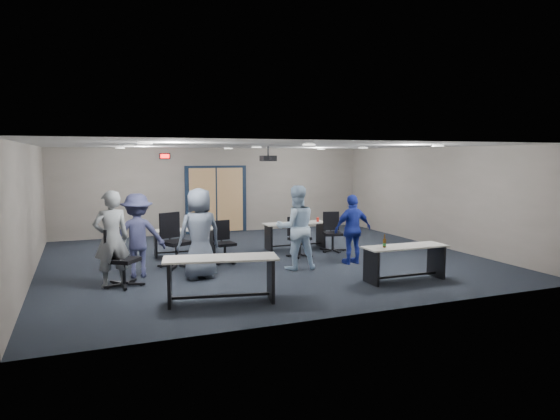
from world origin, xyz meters
name	(u,v)px	position (x,y,z in m)	size (l,w,h in m)	color
floor	(264,259)	(0.00, 0.00, 0.00)	(10.00, 10.00, 0.00)	black
back_wall	(216,191)	(0.00, 4.50, 1.35)	(10.00, 0.04, 2.70)	slate
front_wall	(363,229)	(0.00, -4.50, 1.35)	(10.00, 0.04, 2.70)	slate
left_wall	(29,212)	(-5.00, 0.00, 1.35)	(0.04, 9.00, 2.70)	slate
right_wall	(435,197)	(5.00, 0.00, 1.35)	(0.04, 9.00, 2.70)	slate
ceiling	(264,146)	(0.00, 0.00, 2.70)	(10.00, 9.00, 0.04)	silver
double_door	(216,200)	(0.00, 4.46, 1.05)	(2.00, 0.07, 2.20)	black
exit_sign	(165,156)	(-1.60, 4.44, 2.45)	(0.32, 0.07, 0.18)	black
ceiling_projector	(268,158)	(0.30, 0.50, 2.40)	(0.35, 0.32, 0.37)	black
ceiling_can_lights	(260,147)	(0.00, 0.25, 2.67)	(6.24, 5.74, 0.02)	silver
table_front_left	(221,271)	(-1.89, -3.07, 0.53)	(2.00, 1.01, 0.77)	beige
table_front_right	(404,257)	(1.87, -2.99, 0.48)	(1.72, 0.59, 0.95)	beige
table_back_left	(184,237)	(-1.67, 1.20, 0.44)	(1.61, 0.60, 0.65)	beige
table_back_right	(295,231)	(1.25, 0.98, 0.47)	(1.71, 0.60, 0.80)	beige
chair_back_a	(176,240)	(-2.10, -0.13, 0.60)	(0.76, 0.76, 1.21)	black
chair_back_b	(225,242)	(-0.99, -0.09, 0.48)	(0.61, 0.61, 0.97)	black
chair_back_c	(300,237)	(0.90, -0.08, 0.49)	(0.62, 0.62, 0.98)	black
chair_back_d	(333,232)	(1.96, 0.21, 0.51)	(0.64, 0.64, 1.01)	black
chair_loose_left	(124,258)	(-3.33, -1.39, 0.55)	(0.69, 0.69, 1.10)	black
person_gray	(111,239)	(-3.53, -1.33, 0.92)	(0.67, 0.44, 1.83)	gray
person_plaid	(199,233)	(-1.85, -1.30, 0.92)	(0.89, 0.58, 1.83)	slate
person_lightblue	(296,227)	(0.29, -1.26, 0.92)	(0.89, 0.69, 1.83)	#C0E0FF
person_navy	(353,229)	(1.71, -1.25, 0.79)	(0.93, 0.39, 1.59)	#1D2DA0
person_back	(137,235)	(-2.99, -0.71, 0.85)	(1.10, 0.63, 1.71)	#3A3E69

